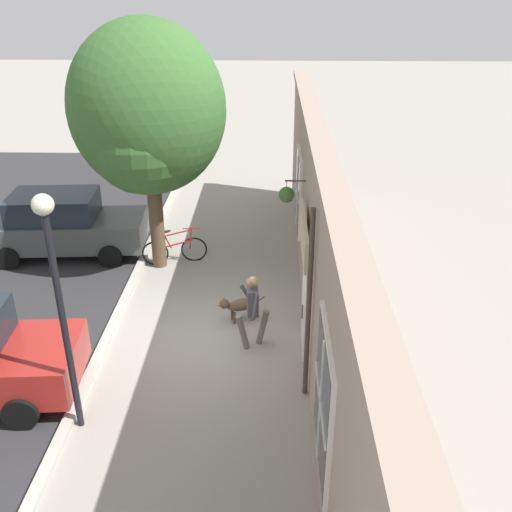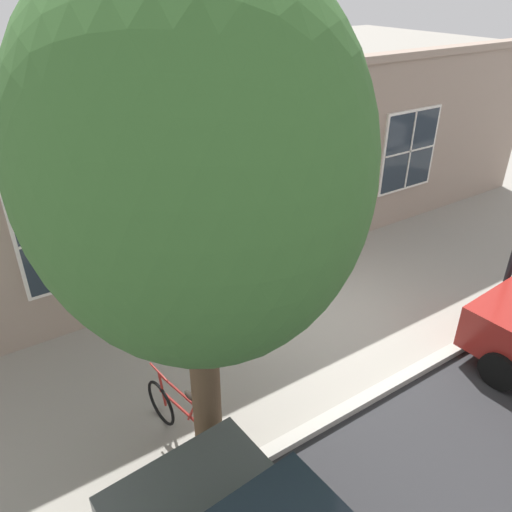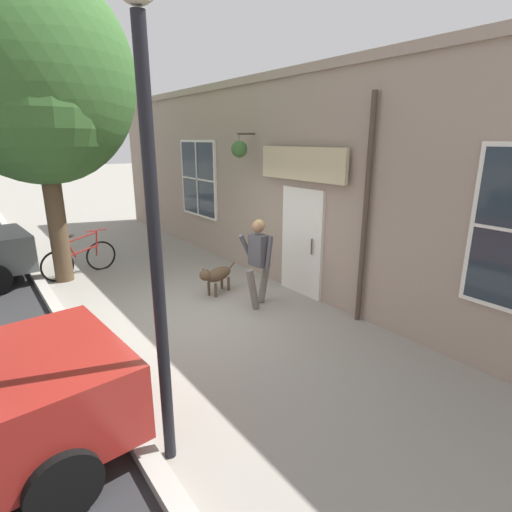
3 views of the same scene
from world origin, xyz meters
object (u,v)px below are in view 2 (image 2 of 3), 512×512
(pedestrian_walking, at_px, (305,246))
(leaning_bicycle, at_px, (185,419))
(dog_on_leash, at_px, (275,291))
(street_tree_by_curb, at_px, (201,178))

(pedestrian_walking, bearing_deg, leaning_bicycle, -59.86)
(dog_on_leash, bearing_deg, leaning_bicycle, -56.57)
(pedestrian_walking, bearing_deg, dog_on_leash, -71.06)
(leaning_bicycle, bearing_deg, street_tree_by_curb, 31.58)
(dog_on_leash, xyz_separation_m, street_tree_by_curb, (2.30, -2.60, 3.57))
(dog_on_leash, relative_size, street_tree_by_curb, 0.17)
(dog_on_leash, distance_m, street_tree_by_curb, 4.98)
(pedestrian_walking, distance_m, street_tree_by_curb, 5.34)
(pedestrian_walking, height_order, street_tree_by_curb, street_tree_by_curb)
(dog_on_leash, xyz_separation_m, leaning_bicycle, (1.88, -2.85, -0.02))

